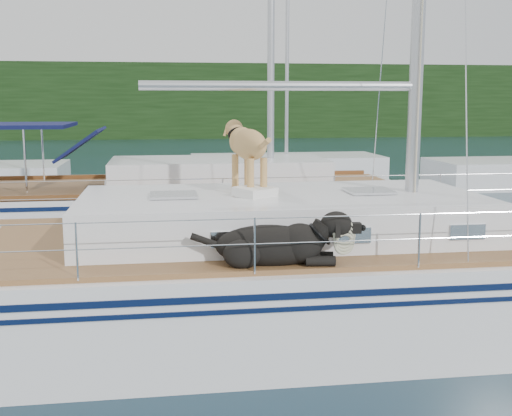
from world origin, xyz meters
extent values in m
plane|color=black|center=(0.00, 0.00, 0.00)|extent=(120.00, 120.00, 0.00)
cube|color=black|center=(0.00, 45.00, 3.00)|extent=(90.00, 3.00, 6.00)
cube|color=#595147|center=(0.00, 46.20, 0.60)|extent=(92.00, 1.00, 1.20)
cube|color=white|center=(0.00, 0.00, 0.50)|extent=(12.00, 3.80, 1.40)
cube|color=brown|center=(0.00, 0.00, 1.23)|extent=(11.52, 3.50, 0.06)
cube|color=white|center=(0.80, 0.00, 1.54)|extent=(5.20, 2.50, 0.55)
cylinder|color=silver|center=(0.80, 0.00, 3.21)|extent=(3.60, 0.12, 0.12)
cylinder|color=silver|center=(0.00, -1.75, 1.82)|extent=(10.56, 0.01, 0.01)
cylinder|color=silver|center=(0.00, 1.75, 1.82)|extent=(10.56, 0.01, 0.01)
cube|color=blue|center=(-0.31, 1.11, 1.28)|extent=(0.63, 0.51, 0.04)
cube|color=white|center=(0.44, -0.15, 1.87)|extent=(0.61, 0.59, 0.12)
torus|color=beige|center=(1.19, -1.66, 1.62)|extent=(0.35, 0.16, 0.34)
cube|color=white|center=(-0.67, 6.26, 0.45)|extent=(11.00, 3.50, 1.30)
cube|color=brown|center=(-0.67, 6.26, 1.10)|extent=(10.56, 3.29, 0.06)
cube|color=white|center=(0.53, 6.26, 1.45)|extent=(4.80, 2.30, 0.55)
cube|color=#111747|center=(-3.87, 6.26, 2.50)|extent=(2.40, 2.30, 0.08)
cube|color=white|center=(4.00, 16.00, 0.40)|extent=(7.20, 3.00, 1.10)
cylinder|color=silver|center=(4.00, 16.00, 6.00)|extent=(0.14, 0.14, 11.00)
camera|label=1|loc=(-0.73, -8.19, 3.02)|focal=45.00mm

